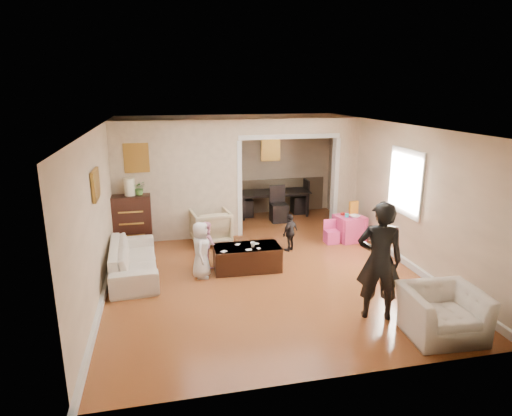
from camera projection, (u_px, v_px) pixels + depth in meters
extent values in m
plane|color=#A5592A|center=(258.00, 264.00, 8.30)|extent=(7.00, 7.00, 0.00)
cube|color=beige|center=(178.00, 181.00, 9.36)|extent=(2.75, 0.18, 2.60)
cube|color=beige|center=(345.00, 174.00, 10.16)|extent=(0.55, 0.18, 2.60)
cube|color=beige|center=(289.00, 126.00, 9.57)|extent=(2.22, 0.18, 0.35)
cube|color=white|center=(406.00, 182.00, 8.07)|extent=(0.03, 0.95, 1.10)
cube|color=brown|center=(136.00, 158.00, 8.95)|extent=(0.45, 0.03, 0.55)
cube|color=brown|center=(96.00, 185.00, 6.69)|extent=(0.03, 0.55, 0.40)
cube|color=brown|center=(271.00, 149.00, 11.31)|extent=(0.45, 0.03, 0.55)
imported|color=white|center=(134.00, 259.00, 7.73)|extent=(0.89, 2.04, 0.58)
imported|color=tan|center=(211.00, 227.00, 9.32)|extent=(0.87, 0.89, 0.73)
imported|color=white|center=(442.00, 313.00, 5.83)|extent=(1.06, 0.95, 0.65)
cube|color=black|center=(132.00, 221.00, 9.13)|extent=(0.80, 0.45, 1.10)
cylinder|color=#FFF7CF|center=(129.00, 187.00, 8.93)|extent=(0.22, 0.22, 0.36)
imported|color=#487A36|center=(140.00, 188.00, 8.98)|extent=(0.26, 0.23, 0.29)
cube|color=#361A11|center=(247.00, 258.00, 7.98)|extent=(1.23, 0.65, 0.45)
imported|color=silver|center=(253.00, 244.00, 7.88)|extent=(0.10, 0.10, 0.09)
cube|color=#D53872|center=(349.00, 228.00, 9.53)|extent=(0.65, 0.65, 0.55)
cube|color=yellow|center=(354.00, 208.00, 9.54)|extent=(0.21, 0.10, 0.30)
cylinder|color=#28C6CA|center=(347.00, 215.00, 9.38)|extent=(0.08, 0.08, 0.08)
cube|color=red|center=(343.00, 214.00, 9.54)|extent=(0.10, 0.09, 0.05)
imported|color=white|center=(355.00, 216.00, 9.35)|extent=(0.25, 0.25, 0.05)
imported|color=black|center=(272.00, 203.00, 11.45)|extent=(1.88, 1.07, 0.65)
imported|color=black|center=(379.00, 261.00, 6.14)|extent=(0.74, 0.61, 1.75)
imported|color=white|center=(201.00, 250.00, 7.59)|extent=(0.42, 0.55, 1.01)
imported|color=pink|center=(207.00, 244.00, 8.06)|extent=(0.45, 0.51, 0.87)
imported|color=black|center=(290.00, 232.00, 8.86)|extent=(0.48, 0.44, 0.79)
cube|color=white|center=(257.00, 244.00, 8.04)|extent=(0.10, 0.09, 0.00)
cube|color=white|center=(249.00, 250.00, 7.74)|extent=(0.12, 0.10, 0.00)
cube|color=white|center=(238.00, 244.00, 8.01)|extent=(0.10, 0.11, 0.00)
cube|color=white|center=(259.00, 248.00, 7.81)|extent=(0.08, 0.09, 0.00)
cube|color=white|center=(224.00, 251.00, 7.66)|extent=(0.13, 0.13, 0.00)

